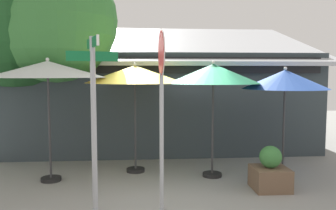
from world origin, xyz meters
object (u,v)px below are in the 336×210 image
Objects in this scene: street_sign_post at (94,107)px; stop_sign at (162,86)px; patio_umbrella_forest_green_right at (213,75)px; sidewalk_planter at (270,172)px; shade_tree at (25,10)px; patio_umbrella_royal_blue_far_right at (285,80)px; patio_umbrella_mustard_center at (135,75)px; patio_umbrella_ivory_left at (48,70)px.

stop_sign reaches higher than street_sign_post.
patio_umbrella_forest_green_right is 2.42m from sidewalk_planter.
shade_tree reaches higher than stop_sign.
patio_umbrella_royal_blue_far_right is at bearing 27.00° from street_sign_post.
sidewalk_planter is (2.28, 1.00, -1.80)m from stop_sign.
shade_tree is (-2.23, 3.76, 2.19)m from street_sign_post.
patio_umbrella_mustard_center is 3.71m from sidewalk_planter.
patio_umbrella_forest_green_right is 1.05× the size of patio_umbrella_royal_blue_far_right.
patio_umbrella_ivory_left is (-2.33, 1.93, 0.28)m from stop_sign.
stop_sign is 5.36m from shade_tree.
patio_umbrella_ivory_left is at bearing 168.62° from sidewalk_planter.
patio_umbrella_royal_blue_far_right is (5.33, 0.16, -0.23)m from patio_umbrella_ivory_left.
stop_sign is 2.37m from patio_umbrella_forest_green_right.
sidewalk_planter is (2.76, -1.51, -1.97)m from patio_umbrella_mustard_center.
patio_umbrella_mustard_center is at bearing 151.27° from sidewalk_planter.
patio_umbrella_ivory_left is at bearing -162.50° from patio_umbrella_mustard_center.
street_sign_post is at bearing -140.39° from patio_umbrella_forest_green_right.
patio_umbrella_mustard_center is at bearing 163.37° from patio_umbrella_forest_green_right.
patio_umbrella_ivory_left is 1.02× the size of patio_umbrella_forest_green_right.
patio_umbrella_ivory_left is at bearing -179.11° from patio_umbrella_forest_green_right.
shade_tree is at bearing 118.96° from patio_umbrella_ivory_left.
sidewalk_planter is at bearing -11.38° from patio_umbrella_ivory_left.
patio_umbrella_mustard_center is at bearing 100.86° from stop_sign.
patio_umbrella_forest_green_right is (3.62, 0.06, -0.10)m from patio_umbrella_ivory_left.
patio_umbrella_mustard_center is at bearing 17.50° from patio_umbrella_ivory_left.
stop_sign is 1.17× the size of patio_umbrella_forest_green_right.
shade_tree is (-3.35, 3.76, 1.85)m from stop_sign.
street_sign_post is 1.12× the size of patio_umbrella_forest_green_right.
patio_umbrella_mustard_center is (-0.48, 2.51, 0.17)m from stop_sign.
stop_sign is 0.49× the size of shade_tree.
patio_umbrella_forest_green_right is at bearing 57.04° from stop_sign.
street_sign_post is 1.17m from stop_sign.
street_sign_post is 1.13× the size of patio_umbrella_mustard_center.
patio_umbrella_ivory_left reaches higher than sidewalk_planter.
street_sign_post reaches higher than patio_umbrella_forest_green_right.
street_sign_post is at bearing -179.70° from stop_sign.
patio_umbrella_mustard_center is 2.91× the size of sidewalk_planter.
patio_umbrella_ivory_left is at bearing -61.04° from shade_tree.
patio_umbrella_mustard_center is 0.42× the size of shade_tree.
patio_umbrella_forest_green_right reaches higher than patio_umbrella_royal_blue_far_right.
street_sign_post is 1.10× the size of patio_umbrella_ivory_left.
patio_umbrella_forest_green_right is at bearing -176.37° from patio_umbrella_royal_blue_far_right.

